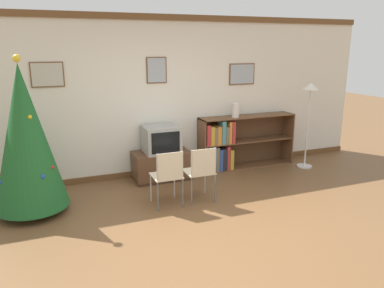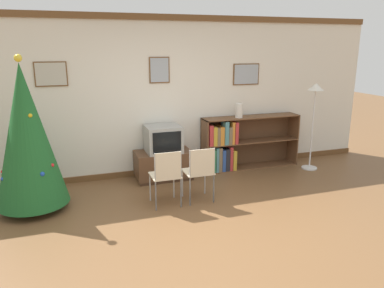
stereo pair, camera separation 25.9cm
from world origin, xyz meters
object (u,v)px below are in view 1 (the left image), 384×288
object	(u,v)px
christmas_tree	(26,138)
folding_chair_right	(201,171)
vase	(236,110)
tv_console	(162,165)
folding_chair_left	(168,175)
television	(161,139)
standing_lamp	(309,103)
bookshelf	(230,144)

from	to	relation	value
christmas_tree	folding_chair_right	size ratio (longest dim) A/B	2.57
christmas_tree	vase	distance (m)	3.49
tv_console	folding_chair_left	size ratio (longest dim) A/B	1.15
television	standing_lamp	xyz separation A→B (m)	(2.68, -0.35, 0.50)
vase	standing_lamp	size ratio (longest dim) A/B	0.17
folding_chair_left	folding_chair_right	size ratio (longest dim) A/B	1.00
bookshelf	standing_lamp	bearing A→B (deg)	-18.18
folding_chair_left	bookshelf	distance (m)	1.99
folding_chair_right	standing_lamp	xyz separation A→B (m)	(2.44, 0.77, 0.73)
bookshelf	vase	size ratio (longest dim) A/B	7.10
television	folding_chair_left	bearing A→B (deg)	-102.42
folding_chair_right	bookshelf	size ratio (longest dim) A/B	0.45
folding_chair_left	vase	size ratio (longest dim) A/B	3.17
bookshelf	vase	xyz separation A→B (m)	(0.07, -0.03, 0.63)
christmas_tree	bookshelf	size ratio (longest dim) A/B	1.15
folding_chair_left	standing_lamp	distance (m)	3.12
tv_console	bookshelf	world-z (taller)	bookshelf
tv_console	television	xyz separation A→B (m)	(0.00, -0.00, 0.46)
folding_chair_right	vase	size ratio (longest dim) A/B	3.17
folding_chair_left	bookshelf	size ratio (longest dim) A/B	0.45
christmas_tree	vase	world-z (taller)	christmas_tree
television	bookshelf	distance (m)	1.36
folding_chair_left	bookshelf	world-z (taller)	bookshelf
tv_console	bookshelf	distance (m)	1.36
folding_chair_left	folding_chair_right	distance (m)	0.49
bookshelf	christmas_tree	bearing A→B (deg)	-168.00
television	folding_chair_right	world-z (taller)	television
folding_chair_left	folding_chair_right	bearing A→B (deg)	0.00
folding_chair_right	standing_lamp	size ratio (longest dim) A/B	0.52
vase	tv_console	bearing A→B (deg)	-177.80
folding_chair_left	tv_console	bearing A→B (deg)	77.60
standing_lamp	folding_chair_left	bearing A→B (deg)	-165.30
christmas_tree	tv_console	world-z (taller)	christmas_tree
television	vase	bearing A→B (deg)	2.31
bookshelf	standing_lamp	xyz separation A→B (m)	(1.35, -0.44, 0.74)
christmas_tree	vase	bearing A→B (deg)	11.22
tv_console	standing_lamp	world-z (taller)	standing_lamp
folding_chair_left	folding_chair_right	world-z (taller)	same
vase	christmas_tree	bearing A→B (deg)	-168.78
folding_chair_left	vase	distance (m)	2.13
folding_chair_left	bookshelf	xyz separation A→B (m)	(1.59, 1.21, -0.01)
bookshelf	vase	distance (m)	0.64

